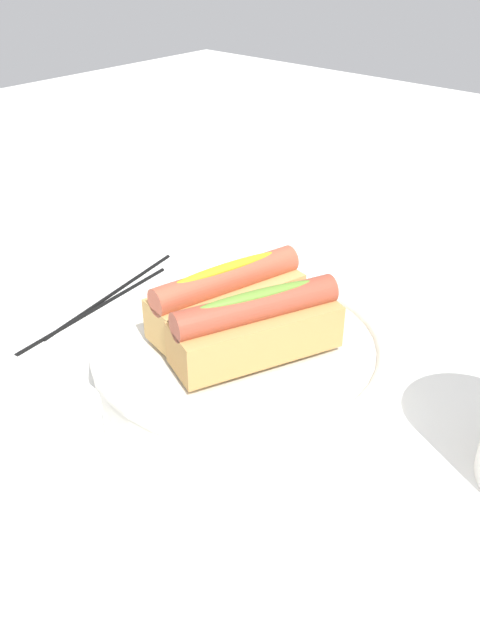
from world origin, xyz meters
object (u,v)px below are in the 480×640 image
Objects in this scene: water_glass at (60,464)px; chopstick_near at (97,306)px; hotdog_front at (225,299)px; chopstick_far at (112,293)px; serving_bowl at (240,353)px; hotdog_back at (256,327)px.

water_glass is 0.28m from chopstick_near.
chopstick_far is (-0.00, -0.18, -0.06)m from hotdog_front.
hotdog_back is (0.01, 0.03, 0.04)m from serving_bowl.
chopstick_far is at bearing -92.83° from serving_bowl.
water_glass reaches higher than chopstick_near.
serving_bowl is at bearing 89.14° from chopstick_near.
serving_bowl is 0.05m from hotdog_front.
chopstick_near and chopstick_far have the same top height.
hotdog_front is 0.22m from water_glass.
serving_bowl is at bearing -107.80° from hotdog_back.
hotdog_back is 0.20m from water_glass.
water_glass is 0.41× the size of chopstick_near.
hotdog_back reaches higher than serving_bowl.
serving_bowl reaches higher than chopstick_near.
hotdog_back is 0.72× the size of chopstick_near.
chopstick_near is at bearing 9.83° from chopstick_far.
hotdog_back reaches higher than chopstick_far.
chopstick_near is (0.01, -0.22, -0.06)m from hotdog_back.
hotdog_front is 0.72× the size of chopstick_far.
hotdog_back is 0.24m from chopstick_far.
water_glass is at bearing 33.06° from chopstick_far.
serving_bowl is 0.20m from chopstick_far.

